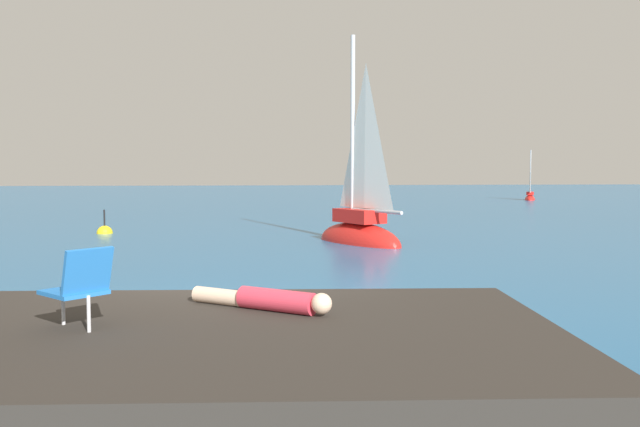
% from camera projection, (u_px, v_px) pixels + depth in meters
% --- Properties ---
extents(ground_plane, '(160.00, 160.00, 0.00)m').
position_uv_depth(ground_plane, '(220.00, 328.00, 9.75)').
color(ground_plane, '#236093').
extents(shore_ledge, '(6.98, 4.53, 0.79)m').
position_uv_depth(shore_ledge, '(214.00, 368.00, 6.45)').
color(shore_ledge, '#2D2823').
rests_on(shore_ledge, ground).
extents(boulder_seaward, '(1.37, 1.16, 0.80)m').
position_uv_depth(boulder_seaward, '(380.00, 352.00, 8.47)').
color(boulder_seaward, '#2F2923').
rests_on(boulder_seaward, ground).
extents(boulder_inland, '(1.32, 1.26, 0.69)m').
position_uv_depth(boulder_inland, '(322.00, 350.00, 8.56)').
color(boulder_inland, '#312321').
rests_on(boulder_inland, ground).
extents(sailboat_near, '(2.91, 3.86, 7.07)m').
position_uv_depth(sailboat_near, '(360.00, 231.00, 20.73)').
color(sailboat_near, red).
rests_on(sailboat_near, ground).
extents(sailboat_far, '(1.46, 2.21, 3.99)m').
position_uv_depth(sailboat_far, '(530.00, 197.00, 48.53)').
color(sailboat_far, red).
rests_on(sailboat_far, ground).
extents(person_sunbather, '(1.52, 1.13, 0.25)m').
position_uv_depth(person_sunbather, '(267.00, 300.00, 7.24)').
color(person_sunbather, '#DB384C').
rests_on(person_sunbather, shore_ledge).
extents(beach_chair, '(0.76, 0.76, 0.80)m').
position_uv_depth(beach_chair, '(80.00, 284.00, 6.34)').
color(beach_chair, blue).
rests_on(beach_chair, shore_ledge).
extents(marker_buoy, '(0.56, 0.56, 1.13)m').
position_uv_depth(marker_buoy, '(105.00, 233.00, 23.76)').
color(marker_buoy, yellow).
rests_on(marker_buoy, ground).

